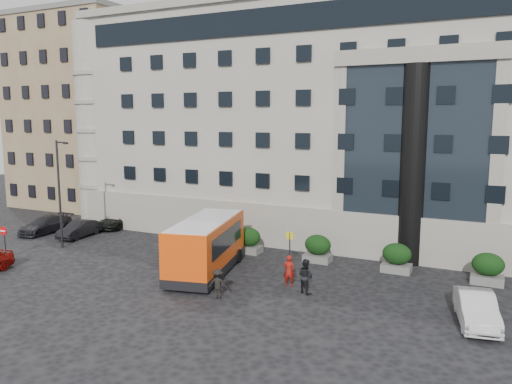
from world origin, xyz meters
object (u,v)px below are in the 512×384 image
street_lamp (60,190)px  red_truck (144,194)px  hedge_c (318,248)px  pedestrian_a (289,271)px  bus_stop_sign (290,244)px  parked_car_c (45,225)px  pedestrian_c (218,284)px  hedge_e (488,268)px  white_taxi (476,309)px  no_entry_sign (4,236)px  minibus (206,244)px  parked_car_b (80,229)px  parked_car_d (117,221)px  hedge_a (188,233)px  hedge_b (249,240)px  hedge_d (397,258)px  pedestrian_b (305,276)px

street_lamp → red_truck: (-4.57, 15.43, -2.78)m
hedge_c → pedestrian_a: 5.51m
bus_stop_sign → parked_car_c: 22.54m
street_lamp → pedestrian_c: street_lamp is taller
hedge_e → red_truck: size_ratio=0.31×
white_taxi → bus_stop_sign: bearing=149.9°
street_lamp → no_entry_sign: 4.98m
hedge_e → minibus: 16.77m
minibus → red_truck: minibus is taller
parked_car_b → parked_car_d: size_ratio=0.92×
parked_car_b → pedestrian_c: pedestrian_c is taller
hedge_a → parked_car_b: size_ratio=0.45×
hedge_b → hedge_e: bearing=0.0°
parked_car_c → parked_car_d: bearing=47.1°
street_lamp → red_truck: bearing=106.5°
hedge_d → red_truck: bearing=159.3°
hedge_a → pedestrian_c: hedge_a is taller
hedge_e → pedestrian_c: hedge_e is taller
hedge_b → pedestrian_a: size_ratio=0.99×
bus_stop_sign → pedestrian_a: size_ratio=1.36×
pedestrian_b → pedestrian_c: 4.83m
bus_stop_sign → pedestrian_b: 4.09m
pedestrian_c → parked_car_b: bearing=-38.3°
red_truck → parked_car_b: size_ratio=1.46×
bus_stop_sign → red_truck: size_ratio=0.42×
hedge_b → white_taxi: bearing=-23.3°
hedge_b → minibus: bearing=-92.9°
red_truck → parked_car_c: bearing=-97.2°
street_lamp → red_truck: 16.34m
hedge_a → pedestrian_c: (7.87, -8.95, -0.11)m
hedge_e → parked_car_b: hedge_e is taller
parked_car_d → pedestrian_b: bearing=-32.0°
red_truck → pedestrian_c: red_truck is taller
hedge_b → parked_car_c: hedge_b is taller
bus_stop_sign → white_taxi: bus_stop_sign is taller
hedge_b → pedestrian_b: 8.98m
hedge_d → pedestrian_b: 7.21m
minibus → red_truck: size_ratio=1.43×
bus_stop_sign → minibus: minibus is taller
pedestrian_c → hedge_a: bearing=-64.2°
red_truck → bus_stop_sign: bearing=-36.4°
hedge_e → parked_car_d: hedge_e is taller
hedge_d → bus_stop_sign: bearing=-155.3°
hedge_d → street_lamp: size_ratio=0.23×
pedestrian_c → bus_stop_sign: bearing=-120.4°
hedge_e → red_truck: red_truck is taller
street_lamp → hedge_e: bearing=9.5°
minibus → red_truck: (-17.44, 15.96, -0.26)m
hedge_b → hedge_d: bearing=0.0°
street_lamp → parked_car_d: (-1.11, 7.12, -3.75)m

